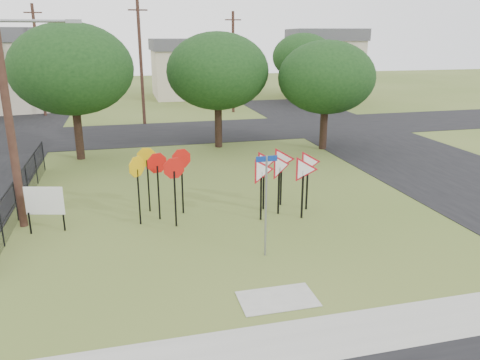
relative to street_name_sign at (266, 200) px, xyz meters
name	(u,v)px	position (x,y,z in m)	size (l,w,h in m)	color
ground	(253,258)	(-0.43, -0.14, -1.82)	(140.00, 140.00, 0.00)	#485D22
sidewalk	(303,341)	(-0.43, -4.34, -1.81)	(30.00, 1.60, 0.02)	#989890
street_right	(410,156)	(11.57, 9.86, -1.81)	(8.00, 50.00, 0.02)	black
street_far	(177,133)	(-0.43, 19.86, -1.81)	(60.00, 8.00, 0.02)	black
curb_pad	(278,299)	(-0.43, -2.54, -1.81)	(2.00, 1.20, 0.02)	#989890
street_name_sign	(266,200)	(0.00, 0.00, 0.00)	(0.66, 0.06, 3.19)	gray
stop_sign_cluster	(160,170)	(-2.85, 3.86, 0.07)	(2.32, 1.95, 2.56)	black
yield_sign_cluster	(283,168)	(1.71, 3.38, -0.03)	(3.10, 1.75, 2.43)	black
info_board	(44,202)	(-6.81, 3.54, -0.72)	(1.29, 0.37, 1.66)	black
utility_pole_main	(5,78)	(-7.67, 4.36, 3.39)	(3.55, 0.33, 10.00)	#43281E
far_pole_a	(141,63)	(-2.43, 23.86, 2.78)	(1.40, 0.24, 9.00)	#43281E
far_pole_b	(233,62)	(5.57, 27.86, 2.53)	(1.40, 0.24, 8.50)	#43281E
far_pole_c	(39,60)	(-10.43, 29.86, 2.78)	(1.40, 0.24, 9.00)	#43281E
fence_run	(22,191)	(-8.03, 6.11, -1.03)	(0.05, 11.55, 1.50)	black
house_mid	(191,68)	(3.57, 39.86, 1.33)	(8.40, 8.40, 6.20)	beige
house_right	(324,63)	(17.57, 35.86, 1.83)	(8.30, 8.30, 7.20)	beige
tree_near_left	(72,69)	(-6.43, 13.86, 3.04)	(6.40, 6.40, 7.27)	black
tree_near_mid	(218,71)	(1.57, 14.86, 2.72)	(6.00, 6.00, 6.80)	black
tree_near_right	(326,77)	(7.57, 12.86, 2.41)	(5.60, 5.60, 6.33)	black
tree_far_right	(303,57)	(13.57, 31.86, 2.72)	(6.00, 6.00, 6.80)	black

